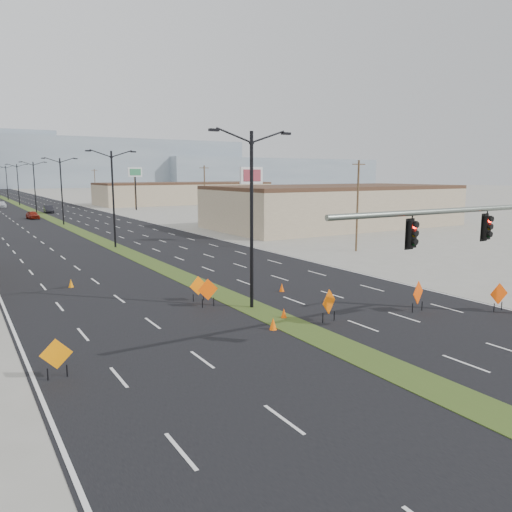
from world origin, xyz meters
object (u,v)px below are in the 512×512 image
pole_sign_east_near (251,182)px  car_mid (49,209)px  construction_sign_4 (418,294)px  construction_sign_2 (198,287)px  streetlight_0 (252,214)px  car_left (33,215)px  construction_sign_0 (56,355)px  streetlight_5 (7,182)px  streetlight_4 (18,183)px  cone_3 (71,283)px  construction_sign_5 (499,295)px  car_far (1,205)px  construction_sign_3 (329,303)px  streetlight_2 (62,189)px  streetlight_1 (113,196)px  cone_2 (282,288)px  cone_1 (284,313)px  construction_sign_1 (208,291)px  signal_mast (509,234)px  cone_0 (273,324)px  streetlight_3 (35,185)px  pole_sign_east_far (135,175)px

pole_sign_east_near → car_mid: bearing=101.2°
construction_sign_4 → construction_sign_2: bearing=118.6°
streetlight_0 → construction_sign_2: 5.77m
car_left → construction_sign_0: (-8.86, -73.85, 0.24)m
streetlight_5 → pole_sign_east_near: bearing=-83.1°
streetlight_4 → cone_3: bearing=-94.5°
construction_sign_5 → car_mid: bearing=109.3°
car_far → construction_sign_3: construction_sign_3 is taller
streetlight_2 → cone_3: 46.06m
streetlight_1 → cone_2: (3.73, -25.61, -5.14)m
pole_sign_east_near → car_left: bearing=109.7°
construction_sign_4 → cone_1: bearing=139.0°
streetlight_4 → car_left: 43.38m
car_mid → construction_sign_1: size_ratio=2.69×
signal_mast → car_mid: 92.43m
construction_sign_1 → streetlight_0: bearing=-32.7°
cone_0 → pole_sign_east_near: (15.23, 27.62, 6.49)m
car_left → cone_3: 58.29m
cone_1 → cone_2: cone_2 is taller
streetlight_2 → streetlight_5: bearing=90.0°
pole_sign_east_near → car_far: bearing=102.4°
construction_sign_1 → streetlight_2: bearing=89.9°
streetlight_1 → construction_sign_5: streetlight_1 is taller
streetlight_3 → construction_sign_3: size_ratio=5.72×
streetlight_2 → streetlight_5: same height
construction_sign_4 → pole_sign_east_near: (6.48, 29.08, 5.76)m
car_far → pole_sign_east_near: bearing=-76.0°
cone_1 → car_mid: bearing=88.9°
construction_sign_3 → car_left: bearing=71.6°
car_left → construction_sign_5: construction_sign_5 is taller
streetlight_0 → car_left: (-2.64, 68.96, -4.73)m
streetlight_4 → car_mid: streetlight_4 is taller
cone_0 → pole_sign_east_far: bearing=76.3°
streetlight_1 → car_mid: (2.00, 54.11, -4.67)m
streetlight_2 → construction_sign_5: (11.50, -63.88, -4.46)m
pole_sign_east_near → pole_sign_east_far: 57.17m
construction_sign_3 → pole_sign_east_near: (12.00, 28.00, 5.77)m
construction_sign_0 → construction_sign_5: size_ratio=0.97×
construction_sign_5 → cone_3: construction_sign_5 is taller
cone_3 → car_mid: bearing=82.1°
streetlight_1 → pole_sign_east_near: size_ratio=1.19×
construction_sign_2 → pole_sign_east_far: (21.33, 77.41, 6.42)m
construction_sign_5 → cone_0: bearing=176.9°
streetlight_2 → streetlight_0: bearing=-90.0°
streetlight_1 → construction_sign_5: (11.50, -35.88, -4.46)m
streetlight_0 → construction_sign_4: (7.52, -5.59, -4.37)m
construction_sign_4 → construction_sign_5: 4.60m
streetlight_0 → cone_3: bearing=125.8°
car_left → signal_mast: bearing=-87.5°
cone_0 → car_left: bearing=91.1°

